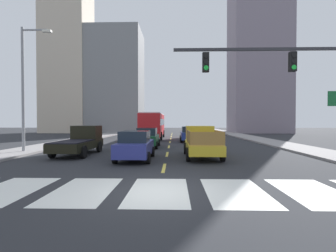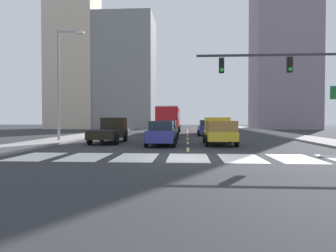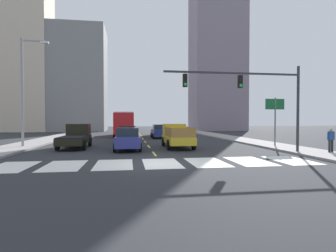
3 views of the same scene
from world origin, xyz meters
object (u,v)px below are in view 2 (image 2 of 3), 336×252
object	(u,v)px
pickup_stakebed	(219,131)
streetlight_left	(60,80)
city_bus	(169,118)
traffic_signal_gantry	(311,76)
sedan_near_left	(207,128)
sedan_mid	(167,130)
sedan_far	(162,133)
pickup_dark	(110,131)

from	to	relation	value
pickup_stakebed	streetlight_left	size ratio (longest dim) A/B	0.58
city_bus	traffic_signal_gantry	world-z (taller)	traffic_signal_gantry
streetlight_left	sedan_near_left	bearing A→B (deg)	39.20
traffic_signal_gantry	pickup_stakebed	bearing A→B (deg)	130.99
traffic_signal_gantry	sedan_mid	bearing A→B (deg)	129.03
pickup_stakebed	city_bus	bearing A→B (deg)	107.17
sedan_near_left	sedan_far	world-z (taller)	same
pickup_stakebed	sedan_near_left	bearing A→B (deg)	92.06
sedan_mid	sedan_far	distance (m)	6.97
pickup_stakebed	streetlight_left	world-z (taller)	streetlight_left
pickup_stakebed	sedan_mid	size ratio (longest dim) A/B	1.18
city_bus	sedan_near_left	size ratio (longest dim) A/B	2.45
pickup_stakebed	traffic_signal_gantry	size ratio (longest dim) A/B	0.55
streetlight_left	pickup_stakebed	bearing A→B (deg)	-6.26
pickup_dark	sedan_far	size ratio (longest dim) A/B	1.18
city_bus	sedan_mid	distance (m)	10.91
sedan_near_left	pickup_stakebed	bearing A→B (deg)	-88.56
city_bus	pickup_dark	bearing A→B (deg)	-104.31
city_bus	pickup_stakebed	bearing A→B (deg)	-74.89
pickup_dark	traffic_signal_gantry	bearing A→B (deg)	-22.56
traffic_signal_gantry	city_bus	bearing A→B (deg)	112.96
sedan_near_left	sedan_far	bearing A→B (deg)	-106.17
streetlight_left	sedan_mid	bearing A→B (deg)	26.28
sedan_near_left	streetlight_left	world-z (taller)	streetlight_left
pickup_stakebed	city_bus	xyz separation A→B (m)	(-4.60, 16.32, 1.02)
sedan_near_left	sedan_far	distance (m)	13.50
pickup_stakebed	pickup_dark	world-z (taller)	same
pickup_stakebed	sedan_far	size ratio (longest dim) A/B	1.18
sedan_mid	streetlight_left	xyz separation A→B (m)	(-8.32, -4.11, 4.11)
pickup_dark	sedan_near_left	distance (m)	13.24
sedan_mid	traffic_signal_gantry	distance (m)	14.13
streetlight_left	pickup_dark	bearing A→B (deg)	-4.77
pickup_stakebed	sedan_far	world-z (taller)	pickup_stakebed
city_bus	sedan_far	distance (m)	17.85
pickup_dark	sedan_mid	bearing A→B (deg)	50.02
pickup_dark	traffic_signal_gantry	xyz separation A→B (m)	(12.84, -6.21, 3.30)
city_bus	sedan_far	world-z (taller)	city_bus
sedan_mid	streetlight_left	distance (m)	10.15
pickup_dark	sedan_far	xyz separation A→B (m)	(4.26, -2.52, -0.06)
sedan_mid	sedan_near_left	bearing A→B (deg)	56.56
sedan_mid	sedan_far	bearing A→B (deg)	-88.92
pickup_dark	city_bus	bearing A→B (deg)	79.59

